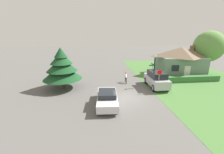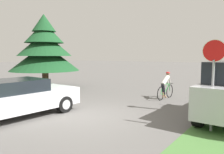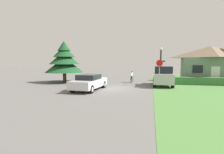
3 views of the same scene
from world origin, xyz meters
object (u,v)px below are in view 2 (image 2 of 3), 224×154
sedan_left_lane (15,98)px  stop_sign (213,68)px  cyclist (165,86)px  conifer_tall_near (45,49)px

sedan_left_lane → stop_sign: (6.13, 2.61, 1.20)m
sedan_left_lane → cyclist: bearing=-21.8°
cyclist → conifer_tall_near: (-8.17, -1.36, 2.02)m
cyclist → conifer_tall_near: size_ratio=0.34×
cyclist → stop_sign: size_ratio=0.64×
sedan_left_lane → conifer_tall_near: 7.51m
cyclist → conifer_tall_near: 8.52m
sedan_left_lane → cyclist: 7.21m
sedan_left_lane → cyclist: cyclist is taller
cyclist → conifer_tall_near: bearing=103.7°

